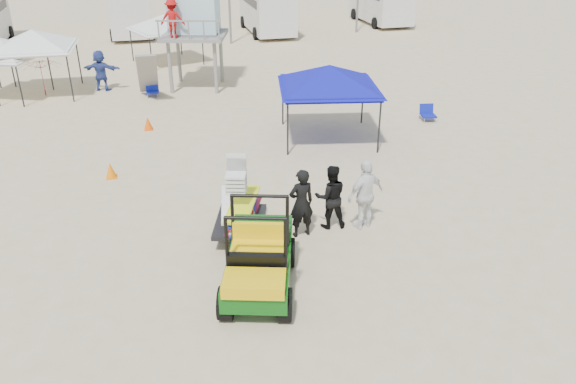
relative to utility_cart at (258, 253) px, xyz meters
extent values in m
plane|color=beige|center=(0.66, -1.04, -0.95)|extent=(140.00, 140.00, 0.00)
cube|color=#0C5110|center=(0.02, 0.04, -0.36)|extent=(2.04, 2.94, 0.47)
cube|color=yellow|center=(0.02, 0.04, -0.07)|extent=(1.38, 1.07, 0.26)
cylinder|color=black|center=(-0.57, -0.93, -0.60)|extent=(0.48, 0.74, 0.68)
cube|color=black|center=(0.02, 2.34, -0.51)|extent=(1.65, 2.02, 0.11)
cylinder|color=black|center=(-0.48, 2.34, -0.72)|extent=(0.31, 0.49, 0.46)
imported|color=black|center=(1.52, 2.04, -0.04)|extent=(0.72, 0.52, 1.82)
imported|color=black|center=(2.37, 2.29, -0.09)|extent=(0.91, 0.75, 1.72)
imported|color=white|center=(3.22, 2.04, -0.01)|extent=(1.18, 0.78, 1.87)
cylinder|color=gray|center=(-0.50, 15.41, 0.22)|extent=(0.17, 0.17, 2.33)
cube|color=gray|center=(0.52, 16.44, 1.45)|extent=(3.44, 3.44, 0.15)
cube|color=silver|center=(0.52, 16.72, 2.54)|extent=(2.56, 2.36, 1.95)
imported|color=#B20F0F|center=(-0.22, 15.51, 2.34)|extent=(1.05, 0.61, 1.63)
cylinder|color=black|center=(2.80, 6.95, 0.02)|extent=(0.06, 0.06, 1.93)
pyramid|color=#0F12A4|center=(4.34, 8.49, 1.73)|extent=(3.81, 3.81, 0.80)
cube|color=#0F12A4|center=(4.34, 8.49, 0.93)|extent=(3.81, 3.81, 0.18)
cube|color=silver|center=(-7.74, 16.91, 0.87)|extent=(3.56, 3.56, 0.18)
pyramid|color=white|center=(-6.42, 17.03, 1.93)|extent=(3.34, 3.34, 0.80)
cube|color=white|center=(-6.42, 17.03, 1.13)|extent=(3.34, 3.34, 0.18)
cylinder|color=black|center=(-1.99, 20.27, -0.03)|extent=(0.06, 0.06, 1.83)
pyramid|color=white|center=(-0.54, 21.72, 1.63)|extent=(3.91, 3.91, 0.80)
cube|color=white|center=(-0.54, 21.72, 0.83)|extent=(3.91, 3.91, 0.18)
imported|color=#B2122D|center=(-6.29, 16.69, -0.13)|extent=(1.83, 1.87, 1.64)
imported|color=yellow|center=(-0.40, 21.21, 0.01)|extent=(2.61, 2.63, 1.92)
cone|color=#FA5607|center=(-1.96, 11.01, -0.70)|extent=(0.34, 0.34, 0.50)
cone|color=orange|center=(-3.23, 6.86, -0.70)|extent=(0.34, 0.34, 0.50)
cube|color=#1020B6|center=(-1.62, 15.32, -0.73)|extent=(0.59, 0.55, 0.06)
cube|color=#1020B6|center=(-1.62, 15.56, -0.53)|extent=(0.55, 0.23, 0.44)
cylinder|color=#B2B2B7|center=(-1.84, 15.12, -0.85)|extent=(0.03, 0.03, 0.20)
cube|color=#0E199A|center=(8.78, 9.23, -0.73)|extent=(0.62, 0.59, 0.06)
cube|color=#0E199A|center=(8.78, 9.47, -0.53)|extent=(0.56, 0.27, 0.44)
cylinder|color=#B2B2B7|center=(8.56, 9.03, -0.85)|extent=(0.03, 0.03, 0.20)
cube|color=#1034B2|center=(5.59, 13.51, -0.73)|extent=(0.73, 0.74, 0.06)
cube|color=#1034B2|center=(5.59, 13.75, -0.53)|extent=(0.49, 0.51, 0.44)
cylinder|color=#B2B2B7|center=(5.37, 13.31, -0.85)|extent=(0.03, 0.03, 0.20)
cube|color=silver|center=(-2.34, 30.46, 0.80)|extent=(2.50, 6.50, 3.00)
cube|color=black|center=(-2.34, 30.46, 1.25)|extent=(2.54, 5.20, 0.50)
cylinder|color=black|center=(-3.59, 28.38, -0.55)|extent=(0.25, 0.80, 0.80)
cube|color=silver|center=(6.66, 28.96, 0.80)|extent=(2.50, 7.00, 3.00)
cylinder|color=black|center=(5.41, 26.72, -0.55)|extent=(0.25, 0.80, 0.80)
cylinder|color=black|center=(14.41, 28.35, -0.55)|extent=(0.25, 0.80, 0.80)
imported|color=#324698|center=(-3.81, 16.96, -0.02)|extent=(1.80, 1.12, 1.86)
imported|color=gold|center=(7.77, 29.57, -0.16)|extent=(0.68, 0.58, 1.56)
camera|label=1|loc=(-1.89, -9.82, 6.39)|focal=35.00mm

